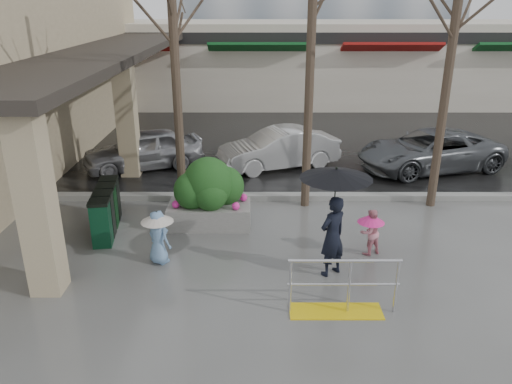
{
  "coord_description": "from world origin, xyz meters",
  "views": [
    {
      "loc": [
        -0.07,
        -8.5,
        5.05
      ],
      "look_at": [
        -0.08,
        1.18,
        1.3
      ],
      "focal_mm": 35.0,
      "sensor_mm": 36.0,
      "label": 1
    }
  ],
  "objects_px": {
    "planter": "(209,193)",
    "child_blue": "(158,232)",
    "car_b": "(278,149)",
    "news_boxes": "(106,210)",
    "car_a": "(143,149)",
    "tree_mideast": "(457,8)",
    "handrail": "(340,293)",
    "child_pink": "(370,229)",
    "car_c": "(430,150)",
    "woman": "(334,208)"
  },
  "relations": [
    {
      "from": "planter",
      "to": "child_blue",
      "type": "bearing_deg",
      "value": -115.79
    },
    {
      "from": "child_blue",
      "to": "car_b",
      "type": "relative_size",
      "value": 0.3
    },
    {
      "from": "planter",
      "to": "news_boxes",
      "type": "relative_size",
      "value": 1.0
    },
    {
      "from": "child_blue",
      "to": "car_a",
      "type": "xyz_separation_m",
      "value": [
        -1.59,
        6.08,
        -0.05
      ]
    },
    {
      "from": "tree_mideast",
      "to": "child_blue",
      "type": "bearing_deg",
      "value": -155.02
    },
    {
      "from": "handrail",
      "to": "child_pink",
      "type": "height_order",
      "value": "handrail"
    },
    {
      "from": "tree_mideast",
      "to": "car_c",
      "type": "xyz_separation_m",
      "value": [
        0.86,
        2.93,
        -4.23
      ]
    },
    {
      "from": "car_c",
      "to": "handrail",
      "type": "bearing_deg",
      "value": -43.17
    },
    {
      "from": "child_pink",
      "to": "planter",
      "type": "xyz_separation_m",
      "value": [
        -3.49,
        1.43,
        0.23
      ]
    },
    {
      "from": "woman",
      "to": "news_boxes",
      "type": "height_order",
      "value": "woman"
    },
    {
      "from": "child_blue",
      "to": "car_a",
      "type": "distance_m",
      "value": 6.29
    },
    {
      "from": "tree_mideast",
      "to": "car_c",
      "type": "relative_size",
      "value": 1.43
    },
    {
      "from": "child_pink",
      "to": "car_c",
      "type": "xyz_separation_m",
      "value": [
        3.06,
        5.61,
        0.05
      ]
    },
    {
      "from": "child_pink",
      "to": "planter",
      "type": "distance_m",
      "value": 3.78
    },
    {
      "from": "child_pink",
      "to": "news_boxes",
      "type": "relative_size",
      "value": 0.52
    },
    {
      "from": "child_pink",
      "to": "planter",
      "type": "bearing_deg",
      "value": -47.46
    },
    {
      "from": "woman",
      "to": "car_c",
      "type": "relative_size",
      "value": 0.49
    },
    {
      "from": "woman",
      "to": "child_blue",
      "type": "bearing_deg",
      "value": -44.01
    },
    {
      "from": "child_blue",
      "to": "car_a",
      "type": "relative_size",
      "value": 0.31
    },
    {
      "from": "woman",
      "to": "child_pink",
      "type": "height_order",
      "value": "woman"
    },
    {
      "from": "planter",
      "to": "car_a",
      "type": "relative_size",
      "value": 0.52
    },
    {
      "from": "tree_mideast",
      "to": "woman",
      "type": "relative_size",
      "value": 2.93
    },
    {
      "from": "handrail",
      "to": "planter",
      "type": "height_order",
      "value": "planter"
    },
    {
      "from": "child_pink",
      "to": "car_c",
      "type": "relative_size",
      "value": 0.22
    },
    {
      "from": "news_boxes",
      "to": "car_c",
      "type": "height_order",
      "value": "car_c"
    },
    {
      "from": "planter",
      "to": "car_c",
      "type": "height_order",
      "value": "planter"
    },
    {
      "from": "news_boxes",
      "to": "child_blue",
      "type": "bearing_deg",
      "value": -52.51
    },
    {
      "from": "car_b",
      "to": "car_c",
      "type": "distance_m",
      "value": 4.74
    },
    {
      "from": "child_pink",
      "to": "car_a",
      "type": "xyz_separation_m",
      "value": [
        -5.95,
        5.71,
        0.05
      ]
    },
    {
      "from": "news_boxes",
      "to": "car_b",
      "type": "height_order",
      "value": "car_b"
    },
    {
      "from": "child_blue",
      "to": "car_b",
      "type": "bearing_deg",
      "value": -75.67
    },
    {
      "from": "child_pink",
      "to": "car_b",
      "type": "distance_m",
      "value": 6.03
    },
    {
      "from": "tree_mideast",
      "to": "woman",
      "type": "height_order",
      "value": "tree_mideast"
    },
    {
      "from": "news_boxes",
      "to": "car_b",
      "type": "distance_m",
      "value": 6.27
    },
    {
      "from": "child_pink",
      "to": "planter",
      "type": "height_order",
      "value": "planter"
    },
    {
      "from": "car_b",
      "to": "car_c",
      "type": "height_order",
      "value": "same"
    },
    {
      "from": "child_blue",
      "to": "planter",
      "type": "distance_m",
      "value": 2.02
    },
    {
      "from": "news_boxes",
      "to": "tree_mideast",
      "type": "bearing_deg",
      "value": 3.63
    },
    {
      "from": "woman",
      "to": "news_boxes",
      "type": "relative_size",
      "value": 1.15
    },
    {
      "from": "car_a",
      "to": "car_b",
      "type": "distance_m",
      "value": 4.27
    },
    {
      "from": "tree_mideast",
      "to": "child_pink",
      "type": "relative_size",
      "value": 6.47
    },
    {
      "from": "car_a",
      "to": "tree_mideast",
      "type": "bearing_deg",
      "value": 46.15
    },
    {
      "from": "child_pink",
      "to": "car_c",
      "type": "bearing_deg",
      "value": -143.69
    },
    {
      "from": "handrail",
      "to": "car_c",
      "type": "height_order",
      "value": "car_c"
    },
    {
      "from": "handrail",
      "to": "news_boxes",
      "type": "relative_size",
      "value": 0.99
    },
    {
      "from": "woman",
      "to": "child_blue",
      "type": "xyz_separation_m",
      "value": [
        -3.44,
        0.45,
        -0.73
      ]
    },
    {
      "from": "car_c",
      "to": "tree_mideast",
      "type": "bearing_deg",
      "value": -32.21
    },
    {
      "from": "handrail",
      "to": "tree_mideast",
      "type": "distance_m",
      "value": 7.28
    },
    {
      "from": "handrail",
      "to": "woman",
      "type": "xyz_separation_m",
      "value": [
        0.02,
        1.29,
        1.03
      ]
    },
    {
      "from": "tree_mideast",
      "to": "news_boxes",
      "type": "distance_m",
      "value": 9.26
    }
  ]
}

